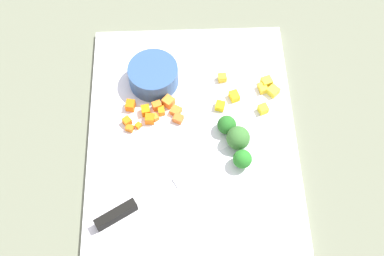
{
  "coord_description": "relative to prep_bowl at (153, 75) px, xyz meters",
  "views": [
    {
      "loc": [
        -0.44,
        0.02,
        0.83
      ],
      "look_at": [
        0.0,
        0.0,
        0.02
      ],
      "focal_mm": 47.37,
      "sensor_mm": 36.0,
      "label": 1
    }
  ],
  "objects": [
    {
      "name": "broccoli_floret_1",
      "position": [
        -0.18,
        -0.15,
        -0.0
      ],
      "size": [
        0.03,
        0.03,
        0.04
      ],
      "color": "#92C067",
      "rests_on": "cutting_board"
    },
    {
      "name": "chef_knife",
      "position": [
        -0.25,
        0.02,
        -0.01
      ],
      "size": [
        0.17,
        0.27,
        0.02
      ],
      "rotation": [
        0.0,
        0.0,
        5.24
      ],
      "color": "silver",
      "rests_on": "cutting_board"
    },
    {
      "name": "pepper_dice_3",
      "position": [
        -0.03,
        -0.21,
        -0.02
      ],
      "size": [
        0.02,
        0.02,
        0.01
      ],
      "primitive_type": "cube",
      "rotation": [
        0.0,
        0.0,
        1.81
      ],
      "color": "yellow",
      "rests_on": "cutting_board"
    },
    {
      "name": "prep_bowl",
      "position": [
        0.0,
        0.0,
        0.0
      ],
      "size": [
        0.09,
        0.09,
        0.04
      ],
      "primitive_type": "cylinder",
      "color": "#305284",
      "rests_on": "cutting_board"
    },
    {
      "name": "carrot_dice_9",
      "position": [
        -0.07,
        -0.01,
        -0.02
      ],
      "size": [
        0.02,
        0.01,
        0.01
      ],
      "primitive_type": "cube",
      "rotation": [
        0.0,
        0.0,
        0.14
      ],
      "color": "orange",
      "rests_on": "cutting_board"
    },
    {
      "name": "carrot_dice_6",
      "position": [
        -0.09,
        -0.05,
        -0.02
      ],
      "size": [
        0.02,
        0.02,
        0.01
      ],
      "primitive_type": "cube",
      "rotation": [
        0.0,
        0.0,
        2.68
      ],
      "color": "orange",
      "rests_on": "cutting_board"
    },
    {
      "name": "pepper_dice_2",
      "position": [
        -0.04,
        -0.15,
        -0.01
      ],
      "size": [
        0.02,
        0.02,
        0.01
      ],
      "primitive_type": "cube",
      "rotation": [
        0.0,
        0.0,
        0.32
      ],
      "color": "yellow",
      "rests_on": "cutting_board"
    },
    {
      "name": "broccoli_floret_0",
      "position": [
        -0.14,
        -0.15,
        0.0
      ],
      "size": [
        0.04,
        0.04,
        0.04
      ],
      "color": "#8ABE6A",
      "rests_on": "cutting_board"
    },
    {
      "name": "carrot_dice_1",
      "position": [
        -0.08,
        -0.0,
        -0.02
      ],
      "size": [
        0.02,
        0.01,
        0.01
      ],
      "primitive_type": "cube",
      "rotation": [
        0.0,
        0.0,
        2.1
      ],
      "color": "orange",
      "rests_on": "cutting_board"
    },
    {
      "name": "carrot_dice_11",
      "position": [
        -0.07,
        -0.04,
        -0.02
      ],
      "size": [
        0.02,
        0.02,
        0.01
      ],
      "primitive_type": "cube",
      "rotation": [
        0.0,
        0.0,
        1.05
      ],
      "color": "orange",
      "rests_on": "cutting_board"
    },
    {
      "name": "cutting_board",
      "position": [
        -0.11,
        -0.07,
        -0.03
      ],
      "size": [
        0.47,
        0.38,
        0.01
      ],
      "primitive_type": "cube",
      "color": "white",
      "rests_on": "ground_plane"
    },
    {
      "name": "carrot_dice_10",
      "position": [
        -0.09,
        0.01,
        -0.01
      ],
      "size": [
        0.02,
        0.02,
        0.02
      ],
      "primitive_type": "cube",
      "rotation": [
        0.0,
        0.0,
        3.06
      ],
      "color": "orange",
      "rests_on": "cutting_board"
    },
    {
      "name": "carrot_dice_7",
      "position": [
        -0.06,
        -0.01,
        -0.01
      ],
      "size": [
        0.02,
        0.02,
        0.02
      ],
      "primitive_type": "cube",
      "rotation": [
        0.0,
        0.0,
        0.35
      ],
      "color": "orange",
      "rests_on": "cutting_board"
    },
    {
      "name": "pepper_dice_6",
      "position": [
        -0.07,
        -0.2,
        -0.01
      ],
      "size": [
        0.02,
        0.02,
        0.01
      ],
      "primitive_type": "cube",
      "rotation": [
        0.0,
        0.0,
        0.36
      ],
      "color": "yellow",
      "rests_on": "cutting_board"
    },
    {
      "name": "carrot_dice_5",
      "position": [
        -0.05,
        -0.03,
        -0.01
      ],
      "size": [
        0.03,
        0.03,
        0.02
      ],
      "primitive_type": "cube",
      "rotation": [
        0.0,
        0.0,
        2.44
      ],
      "color": "orange",
      "rests_on": "cutting_board"
    },
    {
      "name": "carrot_dice_0",
      "position": [
        -0.1,
        0.04,
        -0.02
      ],
      "size": [
        0.01,
        0.02,
        0.01
      ],
      "primitive_type": "cube",
      "rotation": [
        0.0,
        0.0,
        2.81
      ],
      "color": "orange",
      "rests_on": "cutting_board"
    },
    {
      "name": "carrot_dice_8",
      "position": [
        -0.09,
        0.05,
        -0.01
      ],
      "size": [
        0.02,
        0.02,
        0.01
      ],
      "primitive_type": "cube",
      "rotation": [
        0.0,
        0.0,
        0.68
      ],
      "color": "orange",
      "rests_on": "cutting_board"
    },
    {
      "name": "pepper_dice_5",
      "position": [
        0.0,
        -0.13,
        -0.01
      ],
      "size": [
        0.02,
        0.02,
        0.01
      ],
      "primitive_type": "cube",
      "rotation": [
        0.0,
        0.0,
        1.67
      ],
      "color": "yellow",
      "rests_on": "cutting_board"
    },
    {
      "name": "broccoli_floret_2",
      "position": [
        -0.11,
        -0.13,
        -0.0
      ],
      "size": [
        0.03,
        0.03,
        0.03
      ],
      "color": "#84B158",
      "rests_on": "cutting_board"
    },
    {
      "name": "carrot_dice_4",
      "position": [
        -0.06,
        0.04,
        -0.01
      ],
      "size": [
        0.02,
        0.02,
        0.02
      ],
      "primitive_type": "cube",
      "rotation": [
        0.0,
        0.0,
        2.96
      ],
      "color": "orange",
      "rests_on": "cutting_board"
    },
    {
      "name": "ground_plane",
      "position": [
        -0.11,
        -0.07,
        -0.03
      ],
      "size": [
        4.0,
        4.0,
        0.0
      ],
      "primitive_type": "plane",
      "color": "#686D57"
    },
    {
      "name": "pepper_dice_4",
      "position": [
        -0.01,
        -0.22,
        -0.01
      ],
      "size": [
        0.02,
        0.02,
        0.02
      ],
      "primitive_type": "cube",
      "rotation": [
        0.0,
        0.0,
        0.33
      ],
      "color": "yellow",
      "rests_on": "cutting_board"
    },
    {
      "name": "carrot_dice_2",
      "position": [
        -0.1,
        0.03,
        -0.02
      ],
      "size": [
        0.01,
        0.01,
        0.01
      ],
      "primitive_type": "cube",
      "rotation": [
        0.0,
        0.0,
        0.84
      ],
      "color": "orange",
      "rests_on": "cutting_board"
    },
    {
      "name": "pepper_dice_0",
      "position": [
        -0.06,
        -0.12,
        -0.01
      ],
      "size": [
        0.02,
        0.02,
        0.01
      ],
      "primitive_type": "cube",
      "rotation": [
        0.0,
        0.0,
        2.86
      ],
      "color": "yellow",
      "rests_on": "cutting_board"
    },
    {
      "name": "carrot_dice_3",
      "position": [
        -0.07,
        0.02,
        -0.01
      ],
      "size": [
        0.02,
        0.02,
        0.02
      ],
      "primitive_type": "cube",
      "rotation": [
        0.0,
        0.0,
        0.15
      ],
      "color": "orange",
      "rests_on": "cutting_board"
    },
    {
      "name": "pepper_dice_1",
      "position": [
        -0.03,
        -0.23,
        -0.01
      ],
      "size": [
        0.03,
        0.03,
        0.01
      ],
      "primitive_type": "cube",
      "rotation": [
        0.0,
        0.0,
        0.75
      ],
      "color": "yellow",
      "rests_on": "cutting_board"
    }
  ]
}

